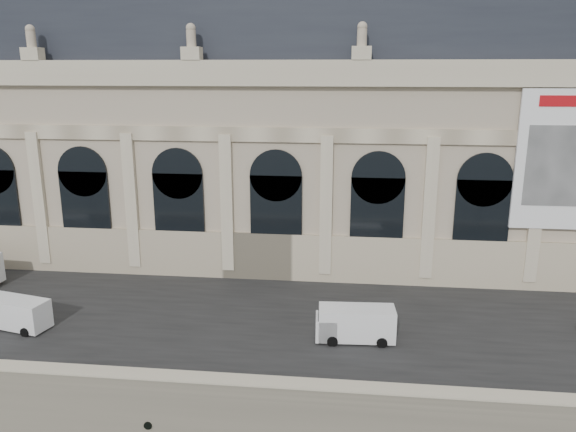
% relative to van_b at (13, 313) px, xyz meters
% --- Properties ---
extents(quay, '(160.00, 70.00, 6.00)m').
position_rel_van_b_xyz_m(quay, '(24.61, 26.49, -4.33)').
color(quay, gray).
rests_on(quay, ground).
extents(street, '(160.00, 24.00, 0.06)m').
position_rel_van_b_xyz_m(street, '(24.61, 5.49, -1.30)').
color(street, '#2D2D2D').
rests_on(street, quay).
extents(parapet, '(160.00, 1.40, 1.21)m').
position_rel_van_b_xyz_m(parapet, '(24.61, -7.91, -0.72)').
color(parapet, gray).
rests_on(parapet, quay).
extents(museum, '(69.00, 18.70, 29.10)m').
position_rel_van_b_xyz_m(museum, '(18.63, 22.35, 12.39)').
color(museum, '#BDAB91').
rests_on(museum, quay).
extents(van_b, '(6.21, 3.44, 2.61)m').
position_rel_van_b_xyz_m(van_b, '(0.00, 0.00, 0.00)').
color(van_b, white).
rests_on(van_b, quay).
extents(van_c, '(6.40, 2.88, 2.80)m').
position_rel_van_b_xyz_m(van_c, '(28.34, 0.85, 0.09)').
color(van_c, white).
rests_on(van_c, quay).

